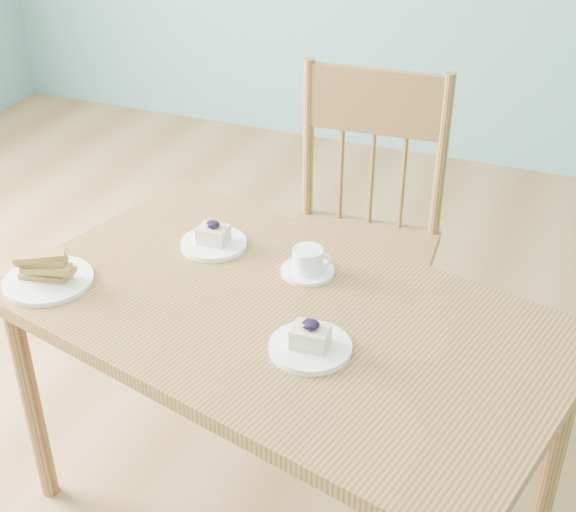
{
  "coord_description": "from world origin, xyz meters",
  "views": [
    {
      "loc": [
        0.84,
        -1.47,
        1.78
      ],
      "look_at": [
        0.25,
        -0.01,
        0.82
      ],
      "focal_mm": 50.0,
      "sensor_mm": 36.0,
      "label": 1
    }
  ],
  "objects_px": {
    "dining_chair": "(358,238)",
    "cheesecake_plate_near": "(310,343)",
    "dining_table": "(283,334)",
    "cheesecake_plate_far": "(214,240)",
    "coffee_cup": "(308,263)",
    "biscotti_plate": "(47,273)"
  },
  "relations": [
    {
      "from": "cheesecake_plate_near",
      "to": "biscotti_plate",
      "type": "height_order",
      "value": "biscotti_plate"
    },
    {
      "from": "dining_table",
      "to": "cheesecake_plate_near",
      "type": "bearing_deg",
      "value": -32.08
    },
    {
      "from": "cheesecake_plate_far",
      "to": "coffee_cup",
      "type": "distance_m",
      "value": 0.28
    },
    {
      "from": "cheesecake_plate_near",
      "to": "cheesecake_plate_far",
      "type": "bearing_deg",
      "value": 140.87
    },
    {
      "from": "cheesecake_plate_far",
      "to": "biscotti_plate",
      "type": "distance_m",
      "value": 0.43
    },
    {
      "from": "dining_chair",
      "to": "cheesecake_plate_near",
      "type": "distance_m",
      "value": 0.83
    },
    {
      "from": "coffee_cup",
      "to": "dining_table",
      "type": "bearing_deg",
      "value": -105.76
    },
    {
      "from": "cheesecake_plate_near",
      "to": "dining_chair",
      "type": "bearing_deg",
      "value": 99.76
    },
    {
      "from": "dining_chair",
      "to": "cheesecake_plate_near",
      "type": "relative_size",
      "value": 5.67
    },
    {
      "from": "dining_chair",
      "to": "coffee_cup",
      "type": "bearing_deg",
      "value": -91.13
    },
    {
      "from": "coffee_cup",
      "to": "biscotti_plate",
      "type": "xyz_separation_m",
      "value": [
        -0.57,
        -0.28,
        -0.0
      ]
    },
    {
      "from": "dining_chair",
      "to": "cheesecake_plate_near",
      "type": "bearing_deg",
      "value": -83.82
    },
    {
      "from": "cheesecake_plate_near",
      "to": "coffee_cup",
      "type": "xyz_separation_m",
      "value": [
        -0.11,
        0.29,
        0.01
      ]
    },
    {
      "from": "biscotti_plate",
      "to": "coffee_cup",
      "type": "bearing_deg",
      "value": 25.99
    },
    {
      "from": "cheesecake_plate_far",
      "to": "coffee_cup",
      "type": "height_order",
      "value": "cheesecake_plate_far"
    },
    {
      "from": "dining_table",
      "to": "cheesecake_plate_near",
      "type": "distance_m",
      "value": 0.18
    },
    {
      "from": "dining_chair",
      "to": "cheesecake_plate_near",
      "type": "height_order",
      "value": "dining_chair"
    },
    {
      "from": "dining_table",
      "to": "coffee_cup",
      "type": "height_order",
      "value": "coffee_cup"
    },
    {
      "from": "dining_table",
      "to": "cheesecake_plate_far",
      "type": "relative_size",
      "value": 8.31
    },
    {
      "from": "dining_chair",
      "to": "cheesecake_plate_far",
      "type": "xyz_separation_m",
      "value": [
        -0.26,
        -0.47,
        0.19
      ]
    },
    {
      "from": "coffee_cup",
      "to": "biscotti_plate",
      "type": "height_order",
      "value": "biscotti_plate"
    },
    {
      "from": "cheesecake_plate_near",
      "to": "biscotti_plate",
      "type": "relative_size",
      "value": 0.83
    }
  ]
}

